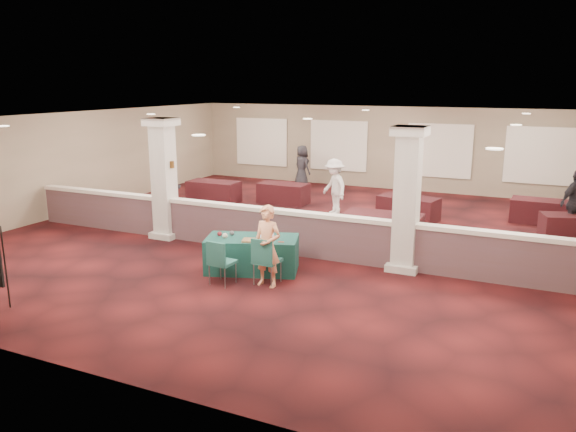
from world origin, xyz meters
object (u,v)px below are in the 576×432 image
at_px(woman, 267,246).
at_px(attendee_d, 302,166).
at_px(far_table_front_right, 573,227).
at_px(far_table_back_left, 283,193).
at_px(attendee_a, 170,189).
at_px(far_table_front_left, 214,191).
at_px(conf_chair_main, 265,257).
at_px(far_table_back_right, 541,211).
at_px(attendee_b, 334,187).
at_px(attendee_c, 575,203).
at_px(near_table, 252,254).
at_px(conf_chair_side, 220,259).
at_px(far_table_back_center, 408,208).
at_px(far_table_front_center, 382,229).

bearing_deg(woman, attendee_d, 114.95).
distance_m(far_table_front_right, far_table_back_left, 9.04).
distance_m(far_table_back_left, attendee_a, 3.94).
xyz_separation_m(far_table_front_left, attendee_a, (-0.33, -2.07, 0.43)).
distance_m(conf_chair_main, far_table_back_right, 9.62).
bearing_deg(far_table_back_right, far_table_front_right, -61.81).
relative_size(conf_chair_main, far_table_front_right, 0.63).
relative_size(attendee_b, attendee_c, 0.95).
height_order(near_table, far_table_front_right, near_table).
xyz_separation_m(conf_chair_side, attendee_a, (-4.95, 5.01, 0.23)).
xyz_separation_m(woman, attendee_a, (-5.85, 4.63, -0.06)).
distance_m(conf_chair_side, far_table_back_center, 7.61).
relative_size(far_table_front_right, attendee_b, 0.90).
distance_m(conf_chair_main, attendee_c, 9.06).
height_order(near_table, attendee_a, attendee_a).
height_order(woman, attendee_d, woman).
bearing_deg(far_table_front_right, conf_chair_main, -131.40).
bearing_deg(attendee_a, conf_chair_side, -61.99).
xyz_separation_m(near_table, far_table_front_left, (-4.79, 6.00, -0.02)).
height_order(far_table_front_center, far_table_back_left, far_table_front_center).
bearing_deg(attendee_a, far_table_front_center, -21.68).
distance_m(far_table_front_right, attendee_d, 10.49).
xyz_separation_m(attendee_a, attendee_b, (4.83, 2.07, 0.09)).
distance_m(far_table_front_left, far_table_front_right, 11.33).
xyz_separation_m(conf_chair_main, conf_chair_side, (-0.84, -0.41, -0.03)).
distance_m(far_table_back_right, attendee_a, 11.44).
bearing_deg(conf_chair_main, woman, -16.98).
xyz_separation_m(far_table_back_left, attendee_c, (9.00, -0.59, 0.58)).
distance_m(far_table_front_right, attendee_c, 0.64).
bearing_deg(attendee_c, far_table_back_left, 125.00).
distance_m(far_table_front_left, attendee_a, 2.14).
bearing_deg(far_table_back_center, attendee_b, -175.10).
relative_size(far_table_front_left, far_table_back_center, 1.01).
distance_m(conf_chair_side, far_table_back_right, 10.42).
height_order(conf_chair_side, woman, woman).
xyz_separation_m(far_table_front_left, far_table_back_right, (10.53, 1.50, -0.01)).
distance_m(woman, far_table_back_right, 9.61).
bearing_deg(conf_chair_main, far_table_back_left, 115.08).
height_order(near_table, attendee_d, attendee_d).
relative_size(far_table_front_right, attendee_c, 0.86).
relative_size(far_table_front_right, far_table_back_left, 0.93).
height_order(conf_chair_main, far_table_back_center, conf_chair_main).
height_order(conf_chair_main, woman, woman).
bearing_deg(far_table_front_center, far_table_back_center, 90.00).
bearing_deg(attendee_a, far_table_back_right, 1.54).
xyz_separation_m(woman, far_table_back_left, (-3.19, 7.50, -0.50)).
xyz_separation_m(conf_chair_main, far_table_front_center, (1.38, 3.97, -0.19)).
bearing_deg(far_table_back_left, conf_chair_side, -73.85).
bearing_deg(far_table_front_left, far_table_back_center, 1.68).
height_order(far_table_front_left, attendee_b, attendee_b).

